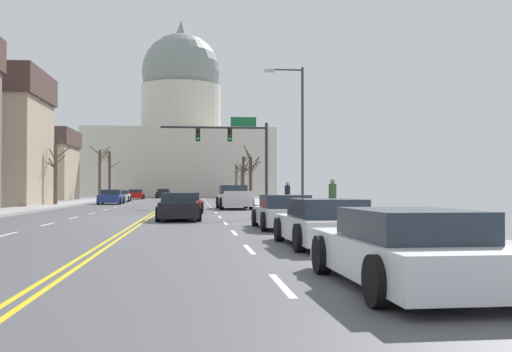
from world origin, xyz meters
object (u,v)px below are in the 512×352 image
Objects in this scene: sedan_near_04 at (324,224)px; pedestrian_00 at (287,194)px; street_lamp_right at (298,126)px; sedan_oncoming_01 at (121,196)px; sedan_oncoming_00 at (111,197)px; pickup_truck_near_00 at (234,198)px; sedan_near_01 at (186,203)px; sedan_near_03 at (284,213)px; signal_gantry at (236,143)px; sedan_near_05 at (405,250)px; sedan_oncoming_03 at (164,194)px; pedestrian_01 at (333,196)px; sedan_oncoming_02 at (135,195)px; sedan_near_02 at (179,207)px.

sedan_near_04 is 22.00m from pedestrian_00.
sedan_oncoming_01 is (-13.26, 31.37, -4.28)m from street_lamp_right.
street_lamp_right is 1.75× the size of sedan_oncoming_01.
pickup_truck_near_00 is at bearing -52.46° from sedan_oncoming_00.
sedan_near_01 is 13.90m from sedan_near_03.
signal_gantry is 36.12m from sedan_near_05.
signal_gantry reaches higher than sedan_oncoming_03.
pedestrian_01 reaches higher than sedan_near_04.
sedan_near_01 is 0.98× the size of sedan_oncoming_03.
sedan_oncoming_02 reaches higher than sedan_near_01.
pickup_truck_near_00 reaches higher than sedan_oncoming_03.
pedestrian_00 is at bearing -78.67° from sedan_oncoming_03.
sedan_near_03 is at bearing -57.83° from sedan_near_02.
sedan_near_04 is at bearing -104.28° from pedestrian_01.
pickup_truck_near_00 is at bearing 90.45° from sedan_near_05.
pedestrian_01 is at bearing -53.59° from sedan_near_01.
sedan_near_05 is 1.06× the size of sedan_oncoming_00.
sedan_oncoming_00 is 32.01m from sedan_oncoming_03.
sedan_oncoming_02 is 2.60× the size of pedestrian_01.
sedan_near_03 is 15.62m from pedestrian_00.
street_lamp_right is 7.69m from sedan_near_01.
pedestrian_00 is at bearing -71.69° from signal_gantry.
sedan_oncoming_01 is (-10.73, 43.04, -0.00)m from sedan_near_03.
sedan_near_02 is 0.99× the size of sedan_oncoming_03.
sedan_oncoming_02 is at bearing 90.32° from sedan_oncoming_00.
pickup_truck_near_00 reaches higher than sedan_near_02.
sedan_oncoming_03 is at bearing 68.83° from sedan_oncoming_02.
sedan_near_01 is (-6.14, 1.75, -4.29)m from street_lamp_right.
signal_gantry reaches higher than sedan_near_01.
sedan_oncoming_00 is at bearing 104.75° from sedan_near_04.
pickup_truck_near_00 is 1.19× the size of sedan_oncoming_01.
sedan_near_02 is 27.82m from sedan_oncoming_00.
sedan_near_04 is (3.86, -12.54, -0.02)m from sedan_near_02.
sedan_oncoming_00 is at bearing 107.43° from sedan_near_03.
signal_gantry is 1.79× the size of sedan_oncoming_02.
sedan_oncoming_00 is at bearing 109.04° from sedan_near_01.
sedan_near_01 is 26.30m from sedan_near_05.
street_lamp_right is 54.40m from sedan_oncoming_03.
sedan_oncoming_02 is at bearing 105.41° from pickup_truck_near_00.
sedan_oncoming_02 is at bearing 106.13° from street_lamp_right.
sedan_near_05 is 28.18m from pedestrian_00.
pedestrian_01 is (2.83, 11.12, 0.53)m from sedan_near_04.
signal_gantry is at bearing -80.02° from sedan_oncoming_03.
sedan_near_04 is 11.49m from pedestrian_01.
street_lamp_right reaches higher than pedestrian_01.
sedan_oncoming_01 is at bearing 114.24° from pickup_truck_near_00.
pedestrian_00 is at bearing 17.78° from sedan_near_01.
street_lamp_right is 24.85m from sedan_near_05.
street_lamp_right is 25.41m from sedan_oncoming_00.
pedestrian_00 is at bearing 89.75° from street_lamp_right.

